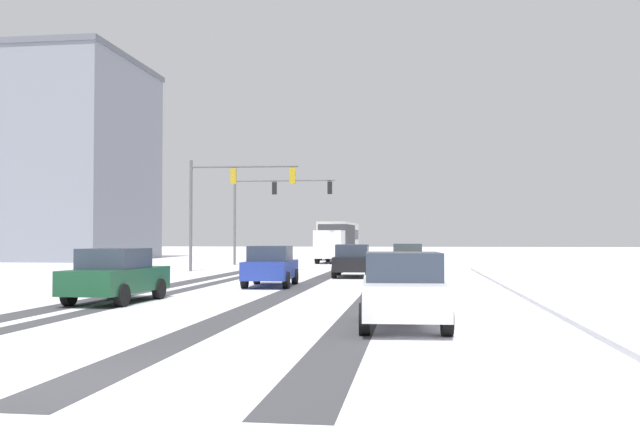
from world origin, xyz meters
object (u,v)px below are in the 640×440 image
at_px(traffic_signal_far_left, 270,200).
at_px(car_yellow_cab_lead, 407,258).
at_px(box_truck_delivery, 335,242).
at_px(car_dark_green_fourth, 116,275).
at_px(car_black_second, 353,261).
at_px(bus_oncoming, 339,238).
at_px(car_blue_third, 271,266).
at_px(traffic_signal_near_left, 228,191).
at_px(car_white_fifth, 403,290).

bearing_deg(traffic_signal_far_left, car_yellow_cab_lead, -43.64).
distance_m(car_yellow_cab_lead, box_truck_delivery, 15.82).
bearing_deg(car_dark_green_fourth, box_truck_delivery, 85.53).
height_order(car_black_second, bus_oncoming, bus_oncoming).
bearing_deg(car_blue_third, traffic_signal_far_left, 101.98).
distance_m(car_black_second, car_blue_third, 7.59).
xyz_separation_m(car_yellow_cab_lead, car_blue_third, (-5.31, -12.37, 0.00)).
relative_size(bus_oncoming, box_truck_delivery, 1.48).
bearing_deg(box_truck_delivery, traffic_signal_near_left, -106.81).
height_order(car_black_second, car_white_fifth, same).
relative_size(traffic_signal_far_left, box_truck_delivery, 0.99).
distance_m(traffic_signal_far_left, box_truck_delivery, 7.35).
height_order(car_black_second, car_dark_green_fourth, same).
relative_size(traffic_signal_near_left, car_black_second, 1.57).
xyz_separation_m(car_dark_green_fourth, bus_oncoming, (1.92, 44.63, 1.18)).
bearing_deg(car_blue_third, traffic_signal_near_left, 112.86).
height_order(car_yellow_cab_lead, box_truck_delivery, box_truck_delivery).
xyz_separation_m(car_yellow_cab_lead, car_dark_green_fourth, (-8.47, -19.84, 0.00)).
height_order(traffic_signal_near_left, car_black_second, traffic_signal_near_left).
relative_size(car_dark_green_fourth, bus_oncoming, 0.38).
distance_m(traffic_signal_near_left, car_yellow_cab_lead, 11.05).
bearing_deg(traffic_signal_far_left, traffic_signal_near_left, -92.27).
xyz_separation_m(traffic_signal_near_left, car_black_second, (7.70, -4.83, -3.84)).
height_order(car_yellow_cab_lead, car_white_fifth, same).
distance_m(traffic_signal_near_left, traffic_signal_far_left, 9.94).
distance_m(traffic_signal_near_left, car_dark_green_fourth, 19.87).
bearing_deg(car_dark_green_fourth, traffic_signal_near_left, 95.51).
xyz_separation_m(traffic_signal_near_left, car_white_fifth, (10.48, -24.10, -3.84)).
xyz_separation_m(traffic_signal_far_left, car_yellow_cab_lead, (9.95, -9.49, -3.89)).
bearing_deg(box_truck_delivery, car_white_fifth, -81.45).
height_order(car_dark_green_fourth, box_truck_delivery, box_truck_delivery).
relative_size(car_yellow_cab_lead, box_truck_delivery, 0.56).
bearing_deg(car_white_fifth, car_dark_green_fourth, 151.38).
relative_size(car_blue_third, bus_oncoming, 0.38).
relative_size(traffic_signal_near_left, box_truck_delivery, 0.87).
bearing_deg(car_white_fifth, car_blue_third, 114.11).
xyz_separation_m(car_black_second, car_dark_green_fourth, (-5.82, -14.57, 0.00)).
distance_m(bus_oncoming, box_truck_delivery, 10.12).
bearing_deg(car_yellow_cab_lead, box_truck_delivery, 111.43).
bearing_deg(car_dark_green_fourth, traffic_signal_far_left, 92.88).
bearing_deg(car_white_fifth, traffic_signal_near_left, 113.49).
relative_size(car_yellow_cab_lead, car_white_fifth, 0.99).
bearing_deg(car_yellow_cab_lead, car_white_fifth, -89.70).
bearing_deg(bus_oncoming, car_blue_third, -88.09).
height_order(traffic_signal_far_left, car_dark_green_fourth, traffic_signal_far_left).
relative_size(car_blue_third, car_dark_green_fourth, 1.00).
bearing_deg(car_dark_green_fourth, bus_oncoming, 87.53).
relative_size(traffic_signal_far_left, car_white_fifth, 1.77).
relative_size(car_black_second, car_dark_green_fourth, 0.99).
relative_size(traffic_signal_far_left, car_yellow_cab_lead, 1.78).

